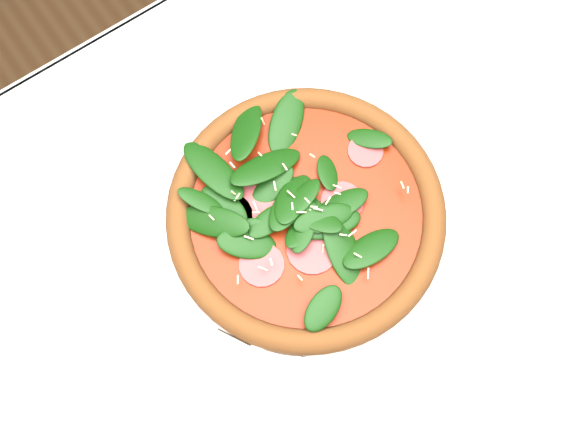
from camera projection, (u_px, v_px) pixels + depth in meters
ground at (295, 333)px, 1.50m from camera, size 6.00×6.00×0.00m
dining_table at (300, 262)px, 0.88m from camera, size 1.21×0.81×0.75m
plate at (305, 218)px, 0.79m from camera, size 0.39×0.39×0.02m
pizza at (306, 212)px, 0.77m from camera, size 0.35×0.35×0.04m
napkin at (290, 357)px, 0.74m from camera, size 0.17×0.12×0.01m
fork at (269, 346)px, 0.73m from camera, size 0.08×0.14×0.00m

